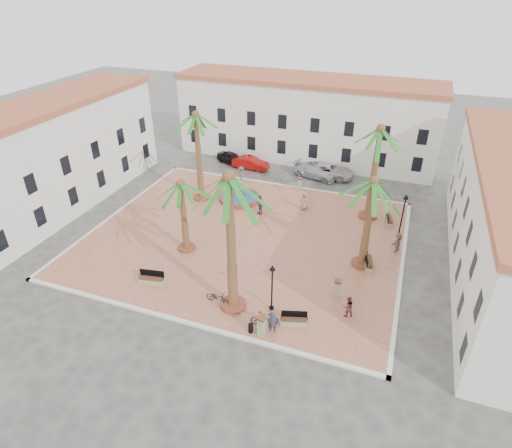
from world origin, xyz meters
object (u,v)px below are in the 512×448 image
object	(u,v)px
fountain	(240,197)
bollard_n	(300,184)
palm_s	(229,192)
pedestrian_fountain_b	(260,205)
pedestrian_north	(241,174)
pedestrian_east	(398,242)
palm_nw	(196,124)
cyclist_b	(348,306)
bollard_e	(337,288)
bicycle_b	(264,318)
pedestrian_fountain_a	(304,201)
bench_e	(368,263)
bollard_se	(262,326)
palm_ne	(379,139)
bench_ne	(389,221)
palm_sw	(181,192)
cyclist_a	(273,322)
lamppost_e	(404,208)
palm_e	(373,192)
litter_bin	(251,328)
car_white	(328,171)
lamppost_s	(272,280)
car_red	(251,163)
bench_se	(294,321)
car_silver	(315,171)
bicycle_a	(217,297)
car_black	(232,158)
bench_s	(152,280)

from	to	relation	value
fountain	bollard_n	bearing A→B (deg)	39.86
palm_s	pedestrian_fountain_b	distance (m)	15.17
pedestrian_north	pedestrian_east	distance (m)	18.77
palm_nw	pedestrian_east	bearing A→B (deg)	-8.74
cyclist_b	bollard_e	bearing A→B (deg)	-87.54
bicycle_b	bollard_e	bearing A→B (deg)	-60.26
palm_nw	pedestrian_fountain_a	xyz separation A→B (m)	(10.23, 1.32, -6.76)
bench_e	bollard_se	xyz separation A→B (m)	(-5.32, -9.65, 0.45)
palm_s	pedestrian_fountain_b	world-z (taller)	palm_s
palm_ne	bench_ne	bearing A→B (deg)	-15.93
palm_nw	bollard_se	size ratio (longest dim) A/B	6.10
fountain	pedestrian_fountain_a	world-z (taller)	fountain
palm_sw	cyclist_a	world-z (taller)	palm_sw
lamppost_e	bollard_se	distance (m)	16.75
bollard_e	pedestrian_east	size ratio (longest dim) A/B	0.85
palm_e	litter_bin	bearing A→B (deg)	-119.74
palm_ne	cyclist_a	bearing A→B (deg)	-102.36
bench_ne	car_white	world-z (taller)	car_white
lamppost_s	car_red	bearing A→B (deg)	114.04
bollard_e	cyclist_b	world-z (taller)	cyclist_b
palm_e	bench_se	distance (m)	10.61
palm_ne	car_silver	xyz separation A→B (m)	(-6.69, 7.25, -6.92)
bicycle_a	palm_s	bearing A→B (deg)	-82.92
bollard_n	car_black	xyz separation A→B (m)	(-9.52, 4.47, -0.17)
palm_s	pedestrian_north	xyz separation A→B (m)	(-6.97, 18.94, -7.83)
bench_s	bench_se	distance (m)	10.92
cyclist_b	pedestrian_fountain_b	bearing A→B (deg)	-76.91
lamppost_e	bollard_se	bearing A→B (deg)	-115.74
pedestrian_east	lamppost_e	bearing A→B (deg)	-159.68
palm_sw	bench_e	distance (m)	15.36
palm_nw	cyclist_a	bearing A→B (deg)	-50.46
cyclist_a	pedestrian_fountain_a	distance (m)	16.50
bench_ne	car_red	distance (m)	17.98
bench_e	cyclist_b	size ratio (longest dim) A/B	1.34
palm_ne	bollard_se	xyz separation A→B (m)	(-4.27, -17.53, -6.75)
bollard_n	lamppost_e	bearing A→B (deg)	-29.25
palm_s	car_red	xyz separation A→B (m)	(-7.33, 22.75, -8.11)
palm_nw	cyclist_b	bearing A→B (deg)	-35.78
bollard_e	car_black	size ratio (longest dim) A/B	0.36
palm_sw	palm_ne	size ratio (longest dim) A/B	0.71
lamppost_s	pedestrian_north	size ratio (longest dim) A/B	2.18
palm_ne	bench_e	size ratio (longest dim) A/B	4.20
palm_nw	litter_bin	xyz separation A→B (m)	(11.14, -15.56, -7.31)
palm_ne	bench_ne	xyz separation A→B (m)	(1.98, -0.57, -7.23)
bench_e	bicycle_a	bearing A→B (deg)	116.77
palm_e	bench_e	world-z (taller)	palm_e
lamppost_s	pedestrian_north	world-z (taller)	lamppost_s
palm_sw	car_white	size ratio (longest dim) A/B	1.15
pedestrian_fountain_a	bench_s	bearing A→B (deg)	-114.42
cyclist_a	cyclist_b	size ratio (longest dim) A/B	1.02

